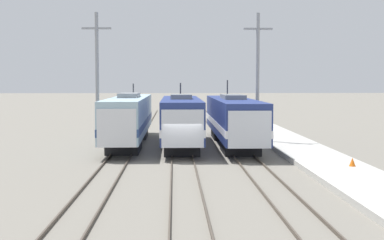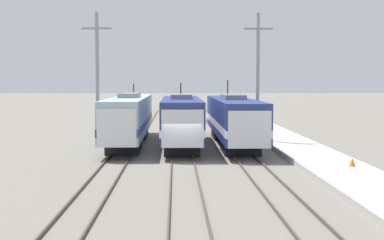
{
  "view_description": "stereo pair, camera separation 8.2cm",
  "coord_description": "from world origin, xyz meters",
  "px_view_note": "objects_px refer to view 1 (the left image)",
  "views": [
    {
      "loc": [
        -0.53,
        -34.57,
        5.23
      ],
      "look_at": [
        0.68,
        1.93,
        2.57
      ],
      "focal_mm": 50.0,
      "sensor_mm": 36.0,
      "label": 1
    },
    {
      "loc": [
        -0.45,
        -34.57,
        5.23
      ],
      "look_at": [
        0.68,
        1.93,
        2.57
      ],
      "focal_mm": 50.0,
      "sensor_mm": 36.0,
      "label": 2
    }
  ],
  "objects_px": {
    "locomotive_center": "(181,120)",
    "catenary_tower_left": "(97,76)",
    "traffic_cone": "(352,162)",
    "locomotive_far_left": "(129,118)",
    "catenary_tower_right": "(258,76)",
    "locomotive_far_right": "(233,119)"
  },
  "relations": [
    {
      "from": "locomotive_far_right",
      "to": "locomotive_far_left",
      "type": "bearing_deg",
      "value": 175.63
    },
    {
      "from": "locomotive_far_left",
      "to": "traffic_cone",
      "type": "bearing_deg",
      "value": -44.35
    },
    {
      "from": "locomotive_center",
      "to": "catenary_tower_left",
      "type": "distance_m",
      "value": 7.85
    },
    {
      "from": "locomotive_center",
      "to": "catenary_tower_left",
      "type": "xyz_separation_m",
      "value": [
        -6.79,
        1.85,
        3.48
      ]
    },
    {
      "from": "catenary_tower_left",
      "to": "catenary_tower_right",
      "type": "bearing_deg",
      "value": 0.0
    },
    {
      "from": "catenary_tower_left",
      "to": "traffic_cone",
      "type": "xyz_separation_m",
      "value": [
        16.52,
        -13.52,
        -5.06
      ]
    },
    {
      "from": "locomotive_center",
      "to": "traffic_cone",
      "type": "height_order",
      "value": "locomotive_center"
    },
    {
      "from": "locomotive_far_left",
      "to": "locomotive_far_right",
      "type": "relative_size",
      "value": 0.99
    },
    {
      "from": "locomotive_far_right",
      "to": "traffic_cone",
      "type": "relative_size",
      "value": 40.29
    },
    {
      "from": "locomotive_far_left",
      "to": "catenary_tower_right",
      "type": "relative_size",
      "value": 1.85
    },
    {
      "from": "locomotive_far_left",
      "to": "catenary_tower_left",
      "type": "relative_size",
      "value": 1.85
    },
    {
      "from": "locomotive_far_right",
      "to": "catenary_tower_right",
      "type": "bearing_deg",
      "value": 13.67
    },
    {
      "from": "locomotive_center",
      "to": "catenary_tower_right",
      "type": "height_order",
      "value": "catenary_tower_right"
    },
    {
      "from": "locomotive_far_left",
      "to": "traffic_cone",
      "type": "height_order",
      "value": "locomotive_far_left"
    },
    {
      "from": "locomotive_far_right",
      "to": "catenary_tower_right",
      "type": "relative_size",
      "value": 1.87
    },
    {
      "from": "locomotive_far_left",
      "to": "catenary_tower_right",
      "type": "height_order",
      "value": "catenary_tower_right"
    },
    {
      "from": "traffic_cone",
      "to": "catenary_tower_right",
      "type": "bearing_deg",
      "value": 104.2
    },
    {
      "from": "locomotive_far_right",
      "to": "traffic_cone",
      "type": "bearing_deg",
      "value": -67.23
    },
    {
      "from": "traffic_cone",
      "to": "locomotive_center",
      "type": "bearing_deg",
      "value": 129.82
    },
    {
      "from": "catenary_tower_left",
      "to": "traffic_cone",
      "type": "height_order",
      "value": "catenary_tower_left"
    },
    {
      "from": "catenary_tower_left",
      "to": "traffic_cone",
      "type": "relative_size",
      "value": 21.58
    },
    {
      "from": "locomotive_far_left",
      "to": "traffic_cone",
      "type": "xyz_separation_m",
      "value": [
        13.98,
        -13.67,
        -1.6
      ]
    }
  ]
}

